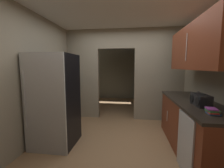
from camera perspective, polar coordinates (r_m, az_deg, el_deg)
name	(u,v)px	position (r m, az deg, el deg)	size (l,w,h in m)	color
ground	(119,146)	(3.09, 2.58, -22.67)	(20.00, 20.00, 0.00)	#93704C
kitchen_overhead_slab	(121,13)	(3.35, 3.61, 25.51)	(3.71, 7.15, 0.06)	silver
kitchen_partition	(126,72)	(4.27, 5.47, 4.73)	(3.31, 0.12, 2.57)	gray
adjoining_room_shell	(126,72)	(6.20, 5.45, 4.50)	(3.31, 2.87, 2.57)	gray
kitchen_flank_left	(15,81)	(2.95, -33.29, 1.06)	(0.10, 4.07, 2.57)	gray
refrigerator	(55,100)	(3.06, -21.22, -5.86)	(0.77, 0.77, 1.75)	black
lower_cabinet_run	(193,127)	(3.08, 28.65, -14.22)	(0.68, 2.12, 0.92)	maroon
dishwasher	(185,144)	(2.47, 26.28, -20.12)	(0.02, 0.56, 0.86)	#B7BABC
upper_cabinet_counterside	(198,47)	(2.91, 30.20, 12.22)	(0.36, 1.90, 0.75)	maroon
boombox	(201,100)	(2.65, 30.98, -5.31)	(0.19, 0.36, 0.21)	black
book_stack	(212,111)	(2.28, 34.20, -8.69)	(0.15, 0.18, 0.07)	#2D609E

